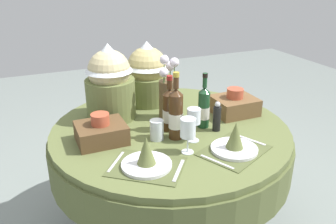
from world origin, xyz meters
TOP-DOWN VIEW (x-y plane):
  - dining_table at (0.00, 0.00)m, footprint 1.41×1.41m
  - place_setting_left at (-0.28, -0.36)m, footprint 0.43×0.41m
  - place_setting_right at (0.19, -0.39)m, footprint 0.42×0.38m
  - flower_vase at (0.04, 0.13)m, footprint 0.12×0.12m
  - wine_bottle_left at (0.18, -0.07)m, footprint 0.07×0.07m
  - wine_bottle_centre at (-0.03, -0.14)m, footprint 0.08×0.08m
  - wine_bottle_right at (-0.02, -0.04)m, footprint 0.08×0.08m
  - wine_glass_left at (-0.04, -0.31)m, footprint 0.08×0.08m
  - wine_glass_right at (0.04, -0.21)m, footprint 0.07×0.07m
  - tumbler_near_left at (-0.13, -0.12)m, footprint 0.08×0.08m
  - pepper_mill at (0.22, -0.15)m, footprint 0.05×0.05m
  - gift_tub_back_left at (-0.28, 0.27)m, footprint 0.30×0.30m
  - gift_tub_back_centre at (0.02, 0.44)m, footprint 0.32×0.32m
  - woven_basket_side_left at (-0.41, -0.02)m, footprint 0.26×0.22m
  - woven_basket_side_right at (0.45, 0.02)m, footprint 0.26×0.23m

SIDE VIEW (x-z plane):
  - dining_table at x=0.00m, z-range 0.22..0.95m
  - place_setting_left at x=-0.28m, z-range 0.70..0.86m
  - place_setting_right at x=0.19m, z-range 0.70..0.86m
  - tumbler_near_left at x=-0.13m, z-range 0.73..0.85m
  - woven_basket_side_left at x=-0.41m, z-range 0.71..0.87m
  - woven_basket_side_right at x=0.45m, z-range 0.71..0.88m
  - pepper_mill at x=0.22m, z-range 0.73..0.90m
  - wine_bottle_left at x=0.18m, z-range 0.69..1.02m
  - wine_bottle_right at x=-0.02m, z-range 0.70..1.02m
  - wine_glass_left at x=-0.04m, z-range 0.78..0.96m
  - wine_glass_right at x=0.04m, z-range 0.78..0.97m
  - wine_bottle_centre at x=-0.03m, z-range 0.69..1.06m
  - flower_vase at x=0.04m, z-range 0.70..1.10m
  - gift_tub_back_centre at x=0.02m, z-range 0.74..1.16m
  - gift_tub_back_left at x=-0.28m, z-range 0.75..1.21m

